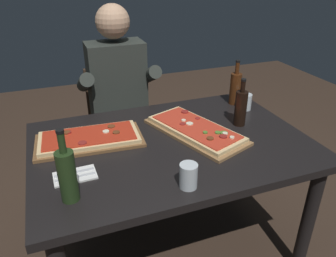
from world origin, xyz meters
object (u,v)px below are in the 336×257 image
pizza_rectangular_left (196,130)px  oil_bottle_amber (241,107)px  tumbler_far_side (188,176)px  seated_diner (119,94)px  wine_bottle_dark (235,88)px  tumbler_near_camera (245,103)px  vinegar_bottle_green (67,175)px  diner_chair (118,120)px  pizza_rectangular_front (89,139)px  dining_table (171,157)px

pizza_rectangular_left → oil_bottle_amber: 0.29m
pizza_rectangular_left → tumbler_far_side: size_ratio=5.85×
tumbler_far_side → seated_diner: (-0.03, 1.11, -0.05)m
pizza_rectangular_left → wine_bottle_dark: size_ratio=2.19×
pizza_rectangular_left → tumbler_near_camera: size_ratio=6.40×
vinegar_bottle_green → pizza_rectangular_left: bearing=25.5°
diner_chair → oil_bottle_amber: bearing=-56.7°
pizza_rectangular_left → wine_bottle_dark: bearing=35.1°
wine_bottle_dark → vinegar_bottle_green: size_ratio=0.93×
tumbler_near_camera → seated_diner: 0.85m
vinegar_bottle_green → diner_chair: bearing=69.4°
diner_chair → wine_bottle_dark: bearing=-38.9°
vinegar_bottle_green → seated_diner: seated_diner is taller
wine_bottle_dark → pizza_rectangular_front: bearing=-169.1°
wine_bottle_dark → diner_chair: wine_bottle_dark is taller
pizza_rectangular_front → seated_diner: 0.66m
oil_bottle_amber → tumbler_near_camera: bearing=50.0°
wine_bottle_dark → dining_table: bearing=-150.0°
tumbler_near_camera → diner_chair: diner_chair is taller
pizza_rectangular_front → tumbler_far_side: (0.32, -0.52, 0.03)m
oil_bottle_amber → tumbler_near_camera: 0.24m
pizza_rectangular_front → vinegar_bottle_green: size_ratio=1.80×
wine_bottle_dark → seated_diner: bearing=148.0°
tumbler_far_side → tumbler_near_camera: bearing=42.8°
pizza_rectangular_front → seated_diner: (0.29, 0.60, -0.02)m
pizza_rectangular_front → wine_bottle_dark: 0.97m
vinegar_bottle_green → seated_diner: bearing=67.2°
vinegar_bottle_green → tumbler_far_side: bearing=-10.9°
pizza_rectangular_left → wine_bottle_dark: (0.40, 0.28, 0.09)m
dining_table → diner_chair: 0.88m
dining_table → pizza_rectangular_left: bearing=14.1°
diner_chair → tumbler_far_side: bearing=-88.6°
wine_bottle_dark → tumbler_far_side: wine_bottle_dark is taller
pizza_rectangular_left → oil_bottle_amber: size_ratio=2.32×
dining_table → diner_chair: bearing=96.8°
vinegar_bottle_green → diner_chair: size_ratio=0.35×
pizza_rectangular_left → tumbler_near_camera: 0.46m
oil_bottle_amber → tumbler_far_side: oil_bottle_amber is taller
oil_bottle_amber → vinegar_bottle_green: vinegar_bottle_green is taller
wine_bottle_dark → tumbler_near_camera: bearing=-81.4°
pizza_rectangular_front → pizza_rectangular_left: bearing=-10.4°
tumbler_far_side → seated_diner: seated_diner is taller
dining_table → tumbler_far_side: (-0.07, -0.38, 0.15)m
dining_table → oil_bottle_amber: bearing=6.3°
diner_chair → seated_diner: seated_diner is taller
tumbler_near_camera → diner_chair: 0.97m
pizza_rectangular_front → diner_chair: (0.29, 0.72, -0.27)m
oil_bottle_amber → diner_chair: size_ratio=0.31×
dining_table → wine_bottle_dark: wine_bottle_dark is taller
wine_bottle_dark → tumbler_far_side: (-0.63, -0.70, -0.05)m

